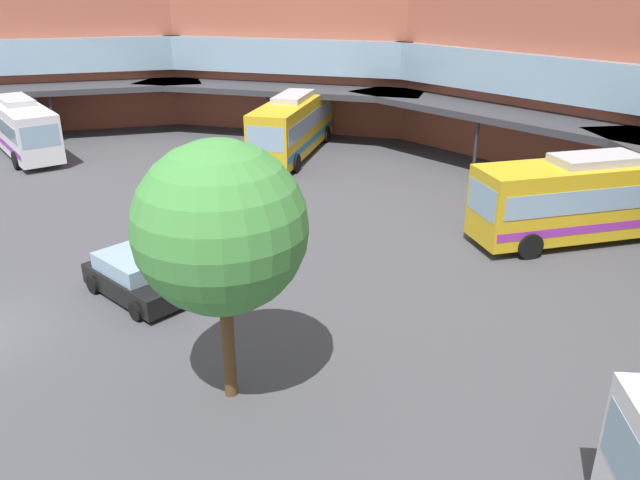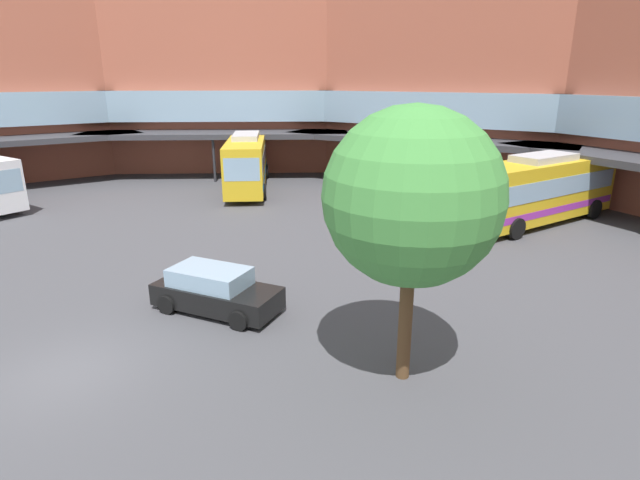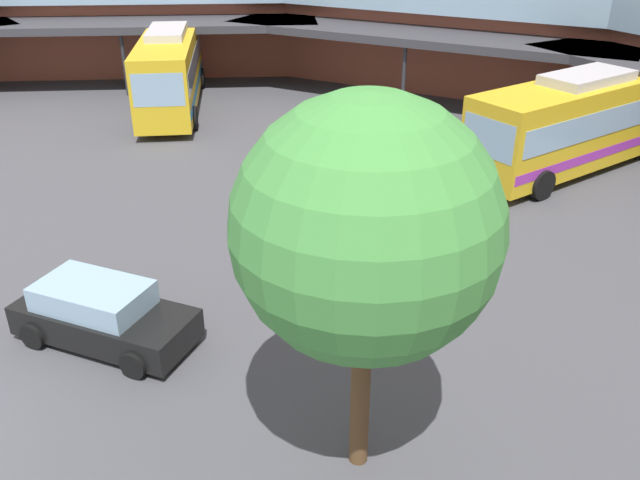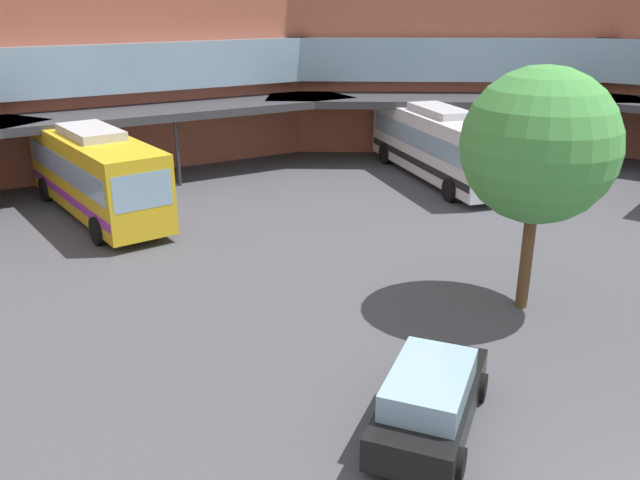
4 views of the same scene
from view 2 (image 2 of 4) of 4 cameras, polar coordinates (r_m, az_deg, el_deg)
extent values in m
plane|color=#47474C|center=(15.96, -26.57, -13.27)|extent=(116.46, 116.46, 0.00)
cube|color=#AD5942|center=(42.01, 13.83, 16.21)|extent=(21.56, 11.55, 13.74)
cube|color=#8CADC6|center=(41.49, 13.44, 14.32)|extent=(19.64, 11.20, 2.40)
cube|color=#38383D|center=(37.49, 11.20, 10.96)|extent=(21.00, 9.63, 0.40)
cylinder|color=#2D2D33|center=(36.24, 10.19, 8.04)|extent=(0.20, 0.20, 3.43)
cube|color=#AD5942|center=(46.07, -10.96, 16.50)|extent=(18.18, 19.51, 13.74)
cube|color=#8CADC6|center=(45.52, -10.96, 14.76)|extent=(16.99, 18.12, 2.40)
cube|color=#38383D|center=(41.34, -11.65, 11.56)|extent=(16.67, 18.19, 0.40)
cylinder|color=#2D2D33|center=(39.99, -11.84, 8.85)|extent=(0.20, 0.20, 3.43)
cube|color=#8CADC6|center=(33.39, -32.23, 5.52)|extent=(0.54, 2.14, 1.29)
cylinder|color=black|center=(35.72, -31.14, 3.67)|extent=(1.14, 0.51, 1.10)
cube|color=gold|center=(37.09, -8.21, 8.75)|extent=(10.25, 9.01, 3.23)
cube|color=#8CADC6|center=(37.03, -8.24, 9.34)|extent=(9.76, 8.62, 1.03)
cube|color=#267FBF|center=(37.24, -8.15, 7.38)|extent=(10.10, 8.88, 0.39)
cube|color=#8CADC6|center=(31.56, -8.81, 7.85)|extent=(1.48, 1.77, 1.42)
cube|color=#B2B2B7|center=(36.85, -8.34, 11.51)|extent=(4.23, 3.90, 0.36)
cylinder|color=black|center=(33.55, -6.34, 5.40)|extent=(1.04, 0.93, 1.10)
cylinder|color=black|center=(33.72, -10.58, 5.27)|extent=(1.04, 0.93, 1.10)
cylinder|color=black|center=(41.02, -6.07, 7.70)|extent=(1.04, 0.93, 1.10)
cylinder|color=black|center=(41.16, -9.57, 7.58)|extent=(1.04, 0.93, 1.10)
cube|color=gold|center=(30.28, 23.50, 5.26)|extent=(4.39, 10.70, 3.09)
cube|color=#8CADC6|center=(30.21, 23.59, 5.95)|extent=(4.32, 10.09, 0.99)
cube|color=purple|center=(30.46, 23.30, 3.68)|extent=(4.37, 10.50, 0.37)
cube|color=#8CADC6|center=(26.10, 17.29, 4.96)|extent=(2.25, 0.52, 1.36)
cube|color=#B2B2B7|center=(29.99, 23.91, 8.48)|extent=(2.44, 4.01, 0.36)
cylinder|color=black|center=(27.02, 21.23, 1.20)|extent=(0.49, 1.14, 1.10)
cylinder|color=black|center=(28.50, 17.08, 2.46)|extent=(0.49, 1.14, 1.10)
cylinder|color=black|center=(32.93, 28.48, 3.08)|extent=(0.49, 1.14, 1.10)
cylinder|color=black|center=(34.16, 24.74, 4.07)|extent=(0.49, 1.14, 1.10)
cube|color=black|center=(17.91, -11.50, -6.18)|extent=(4.75, 3.31, 0.75)
cube|color=#8CADC6|center=(17.79, -12.29, -4.05)|extent=(3.04, 2.45, 0.60)
cylinder|color=black|center=(17.95, -5.97, -6.64)|extent=(0.69, 0.45, 0.66)
cylinder|color=black|center=(16.58, -9.12, -8.95)|extent=(0.69, 0.45, 0.66)
cylinder|color=black|center=(19.48, -13.42, -5.03)|extent=(0.69, 0.45, 0.66)
cylinder|color=black|center=(18.22, -16.85, -6.97)|extent=(0.69, 0.45, 0.66)
cylinder|color=brown|center=(13.52, 9.63, -8.13)|extent=(0.36, 0.36, 3.77)
sphere|color=#479342|center=(12.49, 10.36, 4.78)|extent=(4.43, 4.43, 4.43)
camera|label=1|loc=(9.75, 100.78, 15.18)|focal=35.15mm
camera|label=3|loc=(3.37, 34.32, 50.64)|focal=37.46mm
camera|label=4|loc=(24.70, -41.44, 16.37)|focal=37.13mm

